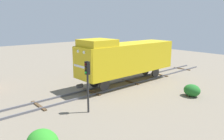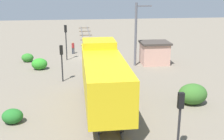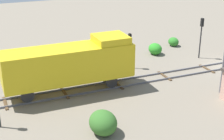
{
  "view_description": "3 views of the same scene",
  "coord_description": "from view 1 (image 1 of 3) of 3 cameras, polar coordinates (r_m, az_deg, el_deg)",
  "views": [
    {
      "loc": [
        15.4,
        1.42,
        6.33
      ],
      "look_at": [
        1.5,
        13.62,
        2.18
      ],
      "focal_mm": 35.0,
      "sensor_mm": 36.0,
      "label": 1
    },
    {
      "loc": [
        1.93,
        36.79,
        9.15
      ],
      "look_at": [
        -1.32,
        11.72,
        1.59
      ],
      "focal_mm": 45.0,
      "sensor_mm": 36.0,
      "label": 2
    },
    {
      "loc": [
        -26.43,
        24.12,
        12.94
      ],
      "look_at": [
        -0.53,
        13.29,
        1.76
      ],
      "focal_mm": 55.0,
      "sensor_mm": 36.0,
      "label": 3
    }
  ],
  "objects": [
    {
      "name": "locomotive",
      "position": [
        22.09,
        3.75,
        3.36
      ],
      "size": [
        2.9,
        11.6,
        4.6
      ],
      "color": "gold",
      "rests_on": "railway_track"
    },
    {
      "name": "traffic_signal_far",
      "position": [
        29.2,
        7.68,
        5.11
      ],
      "size": [
        0.32,
        0.34,
        3.65
      ],
      "color": "#262628",
      "rests_on": "ground"
    },
    {
      "name": "bush_near",
      "position": [
        27.88,
        -7.0,
        1.2
      ],
      "size": [
        2.32,
        1.9,
        1.69
      ],
      "primitive_type": "ellipsoid",
      "color": "#346626",
      "rests_on": "ground"
    },
    {
      "name": "bush_back",
      "position": [
        20.01,
        20.16,
        -5.02
      ],
      "size": [
        1.44,
        1.18,
        1.04
      ],
      "primitive_type": "ellipsoid",
      "color": "#226826",
      "rests_on": "ground"
    },
    {
      "name": "traffic_signal_mid",
      "position": [
        15.06,
        -6.43,
        -1.9
      ],
      "size": [
        0.32,
        0.34,
        3.67
      ],
      "color": "#262628",
      "rests_on": "ground"
    }
  ]
}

